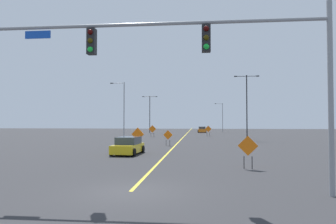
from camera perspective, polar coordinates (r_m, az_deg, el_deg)
ground at (r=12.61m, az=-6.95°, el=-14.46°), size 204.99×204.99×0.00m
road_centre_stripe at (r=69.05m, az=3.49°, el=-4.03°), size 0.16×113.88×0.01m
traffic_signal_assembly at (r=12.28m, az=7.00°, el=10.72°), size 13.96×0.44×7.34m
street_lamp_near_right at (r=46.70m, az=14.42°, el=1.76°), size 3.61×0.24×9.59m
street_lamp_mid_right at (r=83.73m, az=9.97°, el=-0.68°), size 2.17×0.24×7.65m
street_lamp_far_left at (r=73.47m, az=-3.40°, el=0.15°), size 3.67×0.24×8.83m
street_lamp_far_right at (r=50.98m, az=-8.35°, el=0.88°), size 2.40×0.24×9.22m
construction_sign_left_shoulder at (r=18.63m, az=14.61°, el=-6.45°), size 1.16×0.24×1.93m
construction_sign_right_lane at (r=35.16m, az=-0.01°, el=-4.45°), size 1.08×0.17×1.76m
construction_sign_right_shoulder at (r=31.26m, az=-5.65°, el=-4.32°), size 1.34×0.35×2.15m
construction_sign_left_lane at (r=55.01m, az=-2.91°, el=-3.26°), size 1.33×0.32×2.08m
construction_sign_median_far at (r=57.80m, az=7.48°, el=-3.24°), size 1.23×0.05×1.97m
car_yellow_distant at (r=26.32m, az=-7.42°, el=-6.26°), size 2.27×4.28×1.46m
car_orange_approaching at (r=75.87m, az=6.31°, el=-3.29°), size 2.12×4.07×1.48m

